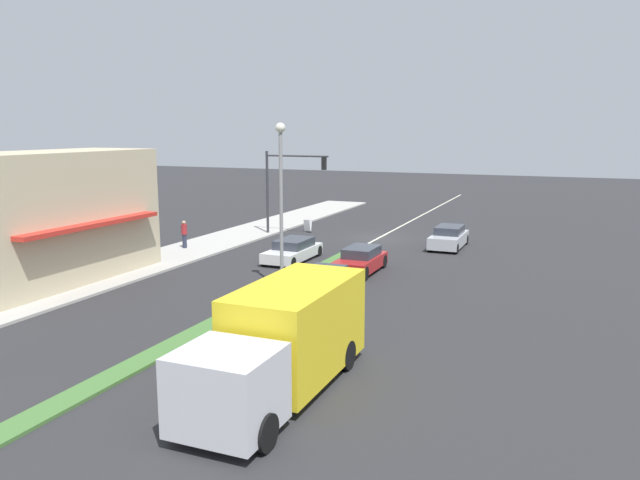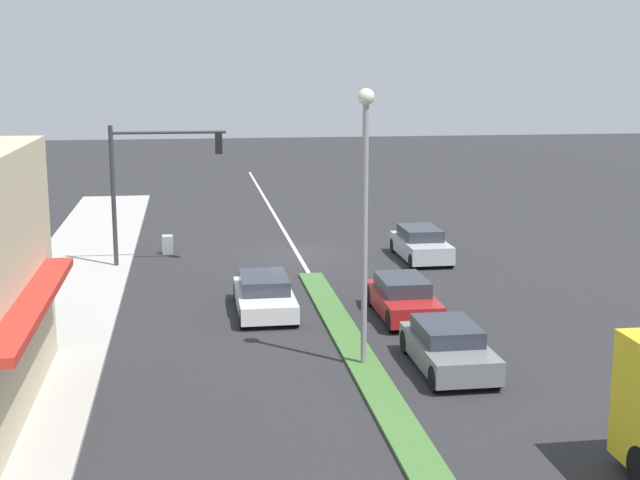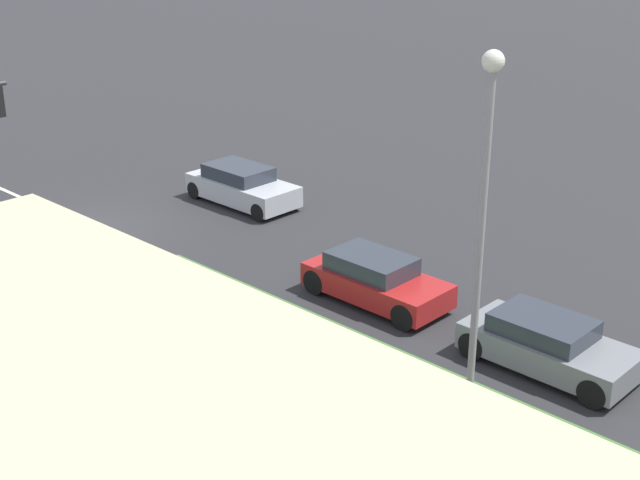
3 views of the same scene
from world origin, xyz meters
The scene contains 7 objects.
ground_plane centered at (0.00, 18.00, 0.00)m, with size 160.00×160.00×0.00m, color #2B2B2D.
lane_marking_center centered at (0.00, 0.00, 0.00)m, with size 0.16×60.00×0.01m, color beige.
street_lamp centered at (0.00, 14.70, 4.78)m, with size 0.44×0.44×7.37m.
sedan_silver centered at (-5.00, 1.76, 0.64)m, with size 1.78×4.11×1.33m.
van_white centered at (2.20, 8.88, 0.58)m, with size 1.84×4.35×1.20m.
hatchback_red centered at (-2.20, 10.16, 0.63)m, with size 1.74×3.97×1.29m.
suv_grey centered at (-2.20, 15.27, 0.61)m, with size 1.79×3.92×1.24m.
Camera 3 is at (14.32, 23.84, 10.32)m, focal length 50.00 mm.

